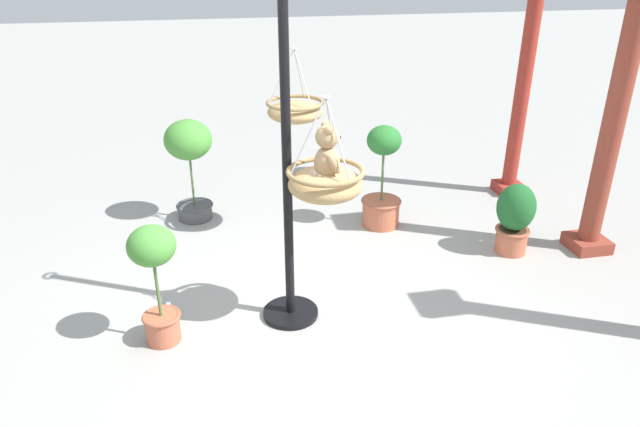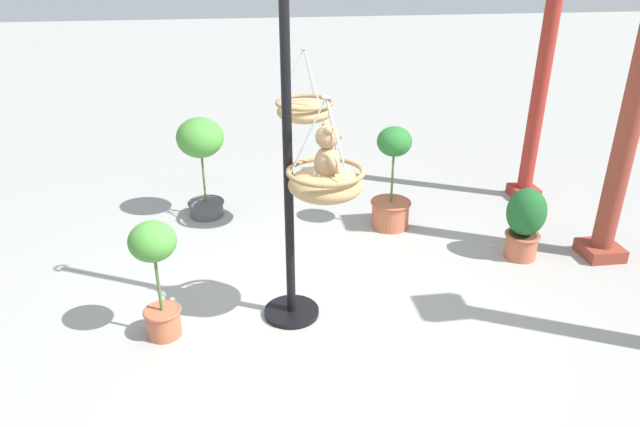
% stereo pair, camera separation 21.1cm
% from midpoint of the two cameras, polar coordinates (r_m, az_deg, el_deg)
% --- Properties ---
extents(ground_plane, '(40.00, 40.00, 0.00)m').
position_cam_midpoint_polar(ground_plane, '(4.65, -1.65, -10.79)').
color(ground_plane, '#9E9E99').
extents(display_pole_central, '(0.44, 0.44, 2.59)m').
position_cam_midpoint_polar(display_pole_central, '(4.34, -4.52, -0.97)').
color(display_pole_central, black).
rests_on(display_pole_central, ground).
extents(hanging_basket_with_teddy, '(0.56, 0.56, 0.73)m').
position_cam_midpoint_polar(hanging_basket_with_teddy, '(4.08, -0.94, 3.10)').
color(hanging_basket_with_teddy, tan).
extents(teddy_bear, '(0.29, 0.25, 0.42)m').
position_cam_midpoint_polar(teddy_bear, '(4.02, -0.66, 5.59)').
color(teddy_bear, tan).
extents(hanging_basket_left_high, '(0.55, 0.55, 0.68)m').
position_cam_midpoint_polar(hanging_basket_left_high, '(5.51, -3.57, 10.09)').
color(hanging_basket_left_high, tan).
extents(greenhouse_pillar_left, '(0.37, 0.37, 2.68)m').
position_cam_midpoint_polar(greenhouse_pillar_left, '(5.76, 25.99, 8.23)').
color(greenhouse_pillar_left, brown).
rests_on(greenhouse_pillar_left, ground).
extents(greenhouse_pillar_right, '(0.32, 0.32, 2.94)m').
position_cam_midpoint_polar(greenhouse_pillar_right, '(6.87, 18.65, 12.95)').
color(greenhouse_pillar_right, '#9E2D23').
rests_on(greenhouse_pillar_right, ground).
extents(potted_plant_fern_front, '(0.42, 0.42, 1.08)m').
position_cam_midpoint_polar(potted_plant_fern_front, '(5.98, 5.12, 3.05)').
color(potted_plant_fern_front, '#BC6042').
rests_on(potted_plant_fern_front, ground).
extents(potted_plant_flowering_red, '(0.34, 0.34, 0.95)m').
position_cam_midpoint_polar(potted_plant_flowering_red, '(4.35, -17.21, -5.81)').
color(potted_plant_flowering_red, '#BC6042').
rests_on(potted_plant_flowering_red, ground).
extents(potted_plant_small_succulent, '(0.49, 0.49, 1.10)m').
position_cam_midpoint_polar(potted_plant_small_succulent, '(6.20, -13.65, 5.48)').
color(potted_plant_small_succulent, '#4C4C51').
rests_on(potted_plant_small_succulent, ground).
extents(potted_plant_conical_shrub, '(0.36, 0.36, 0.70)m').
position_cam_midpoint_polar(potted_plant_conical_shrub, '(5.73, 17.59, -0.34)').
color(potted_plant_conical_shrub, '#BC6042').
rests_on(potted_plant_conical_shrub, ground).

